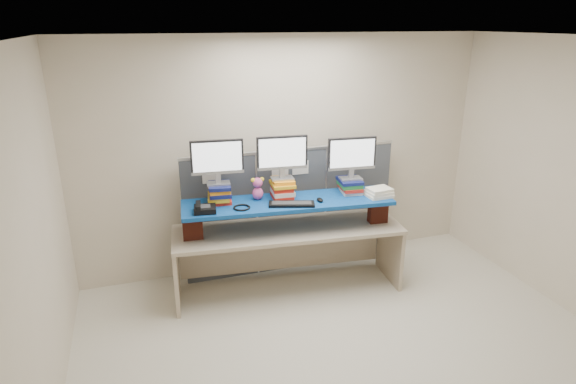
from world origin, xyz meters
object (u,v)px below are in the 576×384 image
object	(u,v)px
desk	(288,241)
monitor_center	(282,155)
blue_board	(288,202)
keyboard	(292,204)
monitor_right	(352,156)
monitor_left	(217,159)
desk_phone	(204,209)

from	to	relation	value
desk	monitor_center	xyz separation A→B (m)	(-0.03, 0.12, 0.96)
blue_board	keyboard	world-z (taller)	keyboard
keyboard	monitor_center	bearing A→B (deg)	111.68
desk	blue_board	size ratio (longest dim) A/B	1.13
blue_board	monitor_right	size ratio (longest dim) A/B	4.12
monitor_right	monitor_left	bearing A→B (deg)	180.00
blue_board	desk_phone	distance (m)	0.91
monitor_right	desk	bearing A→B (deg)	-171.01
monitor_left	monitor_center	bearing A→B (deg)	0.00
blue_board	monitor_left	size ratio (longest dim) A/B	4.12
desk	blue_board	world-z (taller)	blue_board
monitor_center	keyboard	size ratio (longest dim) A/B	1.08
desk	keyboard	world-z (taller)	keyboard
monitor_left	monitor_center	distance (m)	0.69
blue_board	monitor_left	distance (m)	0.89
desk_phone	desk	bearing A→B (deg)	10.53
monitor_center	keyboard	bearing A→B (deg)	-79.78
desk	monitor_right	bearing A→B (deg)	8.99
keyboard	desk_phone	size ratio (longest dim) A/B	2.06
desk	monitor_left	xyz separation A→B (m)	(-0.71, 0.19, 0.95)
desk	monitor_left	size ratio (longest dim) A/B	4.68
blue_board	desk_phone	bearing A→B (deg)	-171.81
desk	monitor_right	world-z (taller)	monitor_right
monitor_right	desk_phone	xyz separation A→B (m)	(-1.67, -0.08, -0.39)
desk	monitor_center	size ratio (longest dim) A/B	4.68
monitor_left	monitor_right	size ratio (longest dim) A/B	1.00
monitor_left	monitor_right	xyz separation A→B (m)	(1.47, -0.15, -0.05)
keyboard	desk	bearing A→B (deg)	104.89
monitor_center	monitor_right	world-z (taller)	monitor_center
monitor_center	desk_phone	xyz separation A→B (m)	(-0.88, -0.16, -0.45)
desk	keyboard	distance (m)	0.51
blue_board	desk_phone	world-z (taller)	desk_phone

